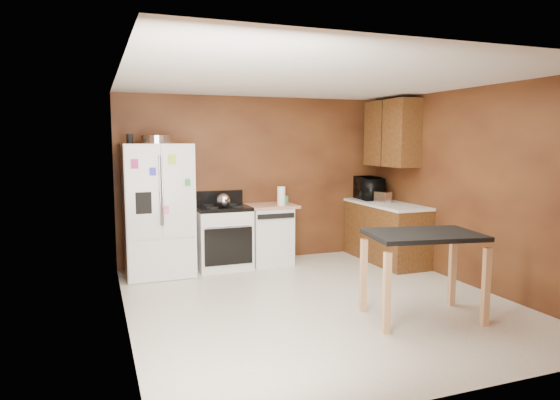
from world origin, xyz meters
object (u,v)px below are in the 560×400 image
paper_towel (281,196)px  refrigerator (158,210)px  green_canister (285,200)px  microwave (368,189)px  dishwasher (269,233)px  roasting_pan (157,140)px  kettle (223,200)px  island (423,247)px  gas_range (223,236)px  toaster (383,197)px  pen_cup (130,139)px

paper_towel → refrigerator: refrigerator is taller
green_canister → microwave: microwave is taller
green_canister → dishwasher: bearing=-162.9°
roasting_pan → kettle: 1.24m
island → roasting_pan: bearing=130.8°
green_canister → refrigerator: bearing=-174.8°
microwave → gas_range: microwave is taller
microwave → dishwasher: bearing=97.8°
roasting_pan → toaster: 3.42m
dishwasher → refrigerator: bearing=-177.0°
pen_cup → toaster: 3.76m
toaster → green_canister: bearing=140.1°
microwave → dishwasher: (-1.72, -0.04, -0.61)m
pen_cup → gas_range: pen_cup is taller
toaster → refrigerator: (-3.29, 0.40, -0.08)m
green_canister → dishwasher: size_ratio=0.12×
kettle → island: kettle is taller
gas_range → kettle: bearing=-92.3°
toaster → gas_range: bearing=151.9°
paper_towel → gas_range: 1.04m
green_canister → gas_range: gas_range is taller
green_canister → dishwasher: 0.58m
kettle → refrigerator: (-0.91, 0.03, -0.10)m
microwave → refrigerator: bearing=98.6°
refrigerator → gas_range: 1.01m
green_canister → refrigerator: refrigerator is taller
green_canister → island: (0.41, -2.88, -0.19)m
pen_cup → paper_towel: size_ratio=0.46×
green_canister → toaster: (1.37, -0.57, 0.04)m
roasting_pan → kettle: size_ratio=2.23×
dishwasher → pen_cup: bearing=-175.2°
pen_cup → microwave: pen_cup is taller
roasting_pan → microwave: 3.44m
toaster → dishwasher: size_ratio=0.26×
kettle → dishwasher: kettle is taller
toaster → refrigerator: size_ratio=0.13×
green_canister → pen_cup: bearing=-173.6°
gas_range → island: size_ratio=0.90×
pen_cup → green_canister: 2.46m
paper_towel → island: size_ratio=0.23×
roasting_pan → microwave: bearing=2.4°
pen_cup → microwave: size_ratio=0.21×
paper_towel → island: bearing=-78.0°
toaster → pen_cup: bearing=157.7°
pen_cup → refrigerator: (0.35, 0.08, -0.96)m
kettle → gas_range: 0.54m
toaster → microwave: bearing=66.9°
pen_cup → green_canister: size_ratio=1.15×
gas_range → island: gas_range is taller
island → gas_range: bearing=117.1°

